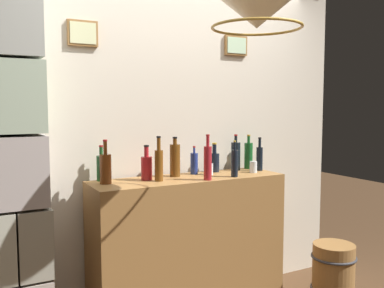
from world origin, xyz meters
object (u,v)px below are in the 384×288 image
at_px(liquor_bottle_gin, 236,156).
at_px(liquor_bottle_mezcal, 235,163).
at_px(liquor_bottle_vodka, 106,168).
at_px(glass_tumbler_rocks, 209,169).
at_px(liquor_bottle_bourbon, 147,167).
at_px(pendant_lamp, 257,11).
at_px(liquor_bottle_brandy, 101,167).
at_px(liquor_bottle_whiskey, 248,155).
at_px(liquor_bottle_port, 194,163).
at_px(liquor_bottle_vermouth, 159,164).
at_px(liquor_bottle_sherry, 208,162).
at_px(wooden_barrel, 333,273).
at_px(liquor_bottle_tequila, 260,158).
at_px(glass_tumbler_highball, 253,167).
at_px(liquor_bottle_scotch, 214,161).
at_px(liquor_bottle_rum, 175,160).

bearing_deg(liquor_bottle_gin, liquor_bottle_mezcal, -125.59).
bearing_deg(liquor_bottle_mezcal, liquor_bottle_gin, 54.41).
distance_m(liquor_bottle_vodka, glass_tumbler_rocks, 0.81).
relative_size(liquor_bottle_bourbon, pendant_lamp, 0.47).
distance_m(liquor_bottle_gin, liquor_bottle_brandy, 1.11).
height_order(liquor_bottle_whiskey, liquor_bottle_port, liquor_bottle_whiskey).
xyz_separation_m(liquor_bottle_mezcal, liquor_bottle_vermouth, (-0.56, 0.10, 0.02)).
height_order(liquor_bottle_brandy, liquor_bottle_sherry, liquor_bottle_sherry).
bearing_deg(liquor_bottle_gin, wooden_barrel, -40.07).
height_order(liquor_bottle_vermouth, liquor_bottle_port, liquor_bottle_vermouth).
height_order(liquor_bottle_mezcal, pendant_lamp, pendant_lamp).
bearing_deg(liquor_bottle_mezcal, liquor_bottle_tequila, 24.34).
distance_m(liquor_bottle_gin, liquor_bottle_vermouth, 0.78).
height_order(liquor_bottle_sherry, liquor_bottle_tequila, liquor_bottle_sherry).
xyz_separation_m(liquor_bottle_sherry, pendant_lamp, (0.00, -0.54, 0.93)).
bearing_deg(liquor_bottle_gin, liquor_bottle_vodka, -175.03).
bearing_deg(liquor_bottle_vermouth, wooden_barrel, -13.77).
bearing_deg(liquor_bottle_tequila, liquor_bottle_bourbon, 178.43).
relative_size(liquor_bottle_sherry, glass_tumbler_highball, 3.63).
bearing_deg(liquor_bottle_bourbon, glass_tumbler_highball, -5.48).
relative_size(liquor_bottle_scotch, liquor_bottle_brandy, 0.93).
distance_m(liquor_bottle_rum, liquor_bottle_brandy, 0.54).
distance_m(liquor_bottle_port, glass_tumbler_rocks, 0.12).
relative_size(liquor_bottle_vodka, liquor_bottle_sherry, 0.92).
xyz_separation_m(liquor_bottle_sherry, wooden_barrel, (1.04, -0.21, -0.93)).
xyz_separation_m(liquor_bottle_sherry, glass_tumbler_highball, (0.49, 0.12, -0.08)).
xyz_separation_m(liquor_bottle_vermouth, glass_tumbler_rocks, (0.45, 0.07, -0.08)).
xyz_separation_m(liquor_bottle_scotch, liquor_bottle_rum, (-0.37, -0.05, 0.04)).
bearing_deg(glass_tumbler_rocks, liquor_bottle_rum, 169.65).
xyz_separation_m(liquor_bottle_whiskey, liquor_bottle_tequila, (0.01, -0.13, -0.01)).
height_order(liquor_bottle_scotch, liquor_bottle_port, liquor_bottle_scotch).
bearing_deg(liquor_bottle_rum, liquor_bottle_vodka, -175.08).
xyz_separation_m(liquor_bottle_whiskey, glass_tumbler_highball, (-0.09, -0.19, -0.07)).
xyz_separation_m(liquor_bottle_tequila, pendant_lamp, (-0.59, -0.73, 0.96)).
xyz_separation_m(liquor_bottle_gin, glass_tumbler_rocks, (-0.31, -0.10, -0.07)).
bearing_deg(liquor_bottle_scotch, liquor_bottle_port, -172.77).
xyz_separation_m(liquor_bottle_mezcal, glass_tumbler_rocks, (-0.11, 0.18, -0.06)).
relative_size(liquor_bottle_rum, liquor_bottle_tequila, 1.09).
xyz_separation_m(liquor_bottle_scotch, liquor_bottle_gin, (0.20, -0.00, 0.03)).
relative_size(liquor_bottle_whiskey, liquor_bottle_brandy, 1.14).
height_order(liquor_bottle_gin, liquor_bottle_whiskey, liquor_bottle_gin).
distance_m(liquor_bottle_sherry, pendant_lamp, 1.08).
height_order(liquor_bottle_port, glass_tumbler_rocks, liquor_bottle_port).
distance_m(liquor_bottle_gin, liquor_bottle_vodka, 1.12).
distance_m(liquor_bottle_vodka, pendant_lamp, 1.39).
height_order(liquor_bottle_rum, liquor_bottle_vermouth, liquor_bottle_vermouth).
distance_m(liquor_bottle_rum, glass_tumbler_highball, 0.64).
bearing_deg(liquor_bottle_tequila, liquor_bottle_brandy, 173.66).
bearing_deg(liquor_bottle_gin, liquor_bottle_rum, -174.98).
distance_m(liquor_bottle_gin, liquor_bottle_rum, 0.58).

